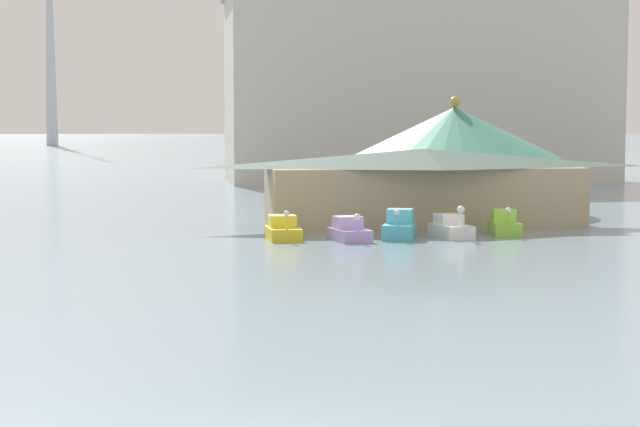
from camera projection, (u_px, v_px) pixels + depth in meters
pedal_boat_yellow at (283, 230)px, 51.89m from camera, size 1.63×2.74×1.54m
pedal_boat_lavender at (349, 231)px, 51.23m from camera, size 1.94×2.68×1.44m
pedal_boat_cyan at (399, 227)px, 52.30m from camera, size 2.30×3.02×1.56m
pedal_boat_white at (451, 228)px, 52.72m from camera, size 1.89×2.76×1.71m
pedal_boat_lime at (504, 225)px, 53.98m from camera, size 1.73×2.71×1.53m
boathouse at (424, 186)px, 59.02m from camera, size 19.12×6.30×4.40m
green_roof_pavilion at (454, 151)px, 68.63m from camera, size 13.93×13.93×7.66m
background_building_block at (419, 86)px, 107.99m from camera, size 40.53×13.82×19.88m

